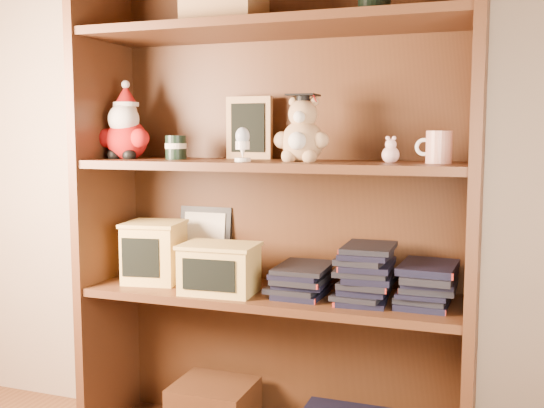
# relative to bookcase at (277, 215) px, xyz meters

# --- Properties ---
(bookcase) EXTENTS (1.20, 0.35, 1.60)m
(bookcase) POSITION_rel_bookcase_xyz_m (0.00, 0.00, 0.00)
(bookcase) COLOR #4B2915
(bookcase) RESTS_ON ground
(shelf_lower) EXTENTS (1.14, 0.33, 0.02)m
(shelf_lower) POSITION_rel_bookcase_xyz_m (0.00, -0.05, -0.24)
(shelf_lower) COLOR #4B2915
(shelf_lower) RESTS_ON ground
(shelf_upper) EXTENTS (1.14, 0.33, 0.02)m
(shelf_upper) POSITION_rel_bookcase_xyz_m (0.00, -0.05, 0.16)
(shelf_upper) COLOR #4B2915
(shelf_upper) RESTS_ON ground
(santa_plush) EXTENTS (0.18, 0.13, 0.26)m
(santa_plush) POSITION_rel_bookcase_xyz_m (-0.50, -0.06, 0.27)
(santa_plush) COLOR #A50F0F
(santa_plush) RESTS_ON shelf_upper
(teachers_tin) EXTENTS (0.07, 0.07, 0.07)m
(teachers_tin) POSITION_rel_bookcase_xyz_m (-0.32, -0.05, 0.21)
(teachers_tin) COLOR black
(teachers_tin) RESTS_ON shelf_upper
(chalkboard_plaque) EXTENTS (0.16, 0.09, 0.20)m
(chalkboard_plaque) POSITION_rel_bookcase_xyz_m (-0.12, 0.06, 0.27)
(chalkboard_plaque) COLOR #9E7547
(chalkboard_plaque) RESTS_ON shelf_upper
(egg_cup) EXTENTS (0.05, 0.05, 0.10)m
(egg_cup) POSITION_rel_bookcase_xyz_m (-0.06, -0.13, 0.22)
(egg_cup) COLOR white
(egg_cup) RESTS_ON shelf_upper
(grad_teddy_bear) EXTENTS (0.17, 0.14, 0.20)m
(grad_teddy_bear) POSITION_rel_bookcase_xyz_m (0.10, -0.06, 0.25)
(grad_teddy_bear) COLOR tan
(grad_teddy_bear) RESTS_ON shelf_upper
(pink_figurine) EXTENTS (0.05, 0.05, 0.08)m
(pink_figurine) POSITION_rel_bookcase_xyz_m (0.36, -0.05, 0.20)
(pink_figurine) COLOR beige
(pink_figurine) RESTS_ON shelf_upper
(teacher_mug) EXTENTS (0.10, 0.07, 0.09)m
(teacher_mug) POSITION_rel_bookcase_xyz_m (0.48, -0.05, 0.22)
(teacher_mug) COLOR silver
(teacher_mug) RESTS_ON shelf_upper
(certificate_frame) EXTENTS (0.19, 0.05, 0.23)m
(certificate_frame) POSITION_rel_bookcase_xyz_m (-0.29, 0.09, -0.11)
(certificate_frame) COLOR black
(certificate_frame) RESTS_ON shelf_lower
(treats_box) EXTENTS (0.21, 0.21, 0.20)m
(treats_box) POSITION_rel_bookcase_xyz_m (-0.40, -0.05, -0.13)
(treats_box) COLOR #D8B158
(treats_box) RESTS_ON shelf_lower
(pencils_box) EXTENTS (0.24, 0.18, 0.15)m
(pencils_box) POSITION_rel_bookcase_xyz_m (-0.14, -0.12, -0.15)
(pencils_box) COLOR #D8B158
(pencils_box) RESTS_ON shelf_lower
(book_stack_left) EXTENTS (0.14, 0.20, 0.10)m
(book_stack_left) POSITION_rel_bookcase_xyz_m (0.09, -0.05, -0.18)
(book_stack_left) COLOR black
(book_stack_left) RESTS_ON shelf_lower
(book_stack_mid) EXTENTS (0.14, 0.20, 0.16)m
(book_stack_mid) POSITION_rel_bookcase_xyz_m (0.29, -0.05, -0.15)
(book_stack_mid) COLOR black
(book_stack_mid) RESTS_ON shelf_lower
(book_stack_right) EXTENTS (0.14, 0.20, 0.11)m
(book_stack_right) POSITION_rel_bookcase_xyz_m (0.47, -0.05, -0.17)
(book_stack_right) COLOR black
(book_stack_right) RESTS_ON shelf_lower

